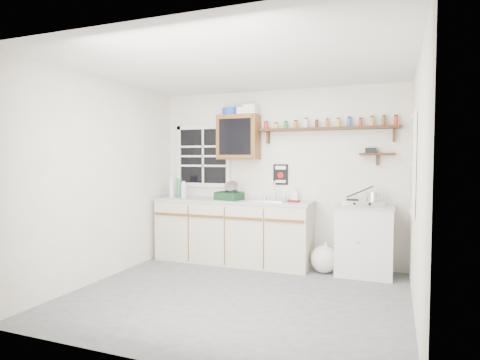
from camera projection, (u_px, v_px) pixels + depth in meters
The scene contains 18 objects.
room at pixel (237, 182), 4.37m from camera, with size 3.64×3.24×2.54m.
main_cabinet at pixel (233, 231), 5.83m from camera, with size 2.31×0.63×0.92m.
right_cabinet at pixel (364, 240), 5.19m from camera, with size 0.73×0.57×0.91m.
sink at pixel (268, 200), 5.61m from camera, with size 0.52×0.44×0.29m.
upper_cabinet at pixel (239, 137), 5.88m from camera, with size 0.60×0.32×0.65m.
upper_cabinet_clutter at pixel (238, 111), 5.86m from camera, with size 0.52×0.24×0.14m.
spice_shelf at pixel (327, 128), 5.48m from camera, with size 1.91×0.18×0.35m.
secondary_shelf at pixel (375, 154), 5.28m from camera, with size 0.45×0.16×0.24m.
warning_sign at pixel (281, 175), 5.82m from camera, with size 0.22×0.02×0.30m.
window_back at pixel (203, 156), 6.26m from camera, with size 0.93×0.03×0.98m.
window_right at pixel (414, 164), 4.22m from camera, with size 0.03×0.78×1.08m.
water_bottles at pixel (178, 188), 6.10m from camera, with size 0.28×0.14×0.32m.
dish_rack at pixel (230, 194), 5.73m from camera, with size 0.41×0.34×0.27m.
soap_bottle at pixel (295, 194), 5.69m from camera, with size 0.08×0.09×0.18m, color white.
rag at pixel (294, 201), 5.45m from camera, with size 0.15×0.13×0.02m, color maroon.
hotplate at pixel (363, 203), 5.15m from camera, with size 0.53×0.31×0.08m.
saucepan at pixel (373, 196), 5.11m from camera, with size 0.44×0.23×0.19m.
trash_bag at pixel (324, 259), 5.29m from camera, with size 0.38×0.35×0.44m.
Camera 1 is at (1.60, -4.05, 1.51)m, focal length 30.00 mm.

